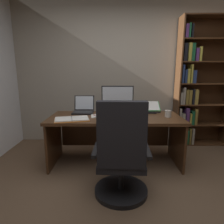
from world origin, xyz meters
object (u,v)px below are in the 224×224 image
bookshelf (196,88)px  notepad (96,116)px  keyboard (118,118)px  pen (98,115)px  computer_mouse (140,118)px  monitor (117,99)px  laptop (84,109)px  reading_stand_with_book (150,107)px  desk (115,127)px  office_chair (121,159)px  coffee_mug (168,114)px  open_binder (72,119)px

bookshelf → notepad: bookshelf is taller
keyboard → pen: size_ratio=3.00×
computer_mouse → pen: (-0.59, 0.16, -0.01)m
monitor → laptop: size_ratio=1.55×
reading_stand_with_book → notepad: reading_stand_with_book is taller
keyboard → pen: (-0.29, 0.16, 0.00)m
monitor → keyboard: bearing=-90.0°
keyboard → pen: bearing=151.5°
desk → bookshelf: size_ratio=0.83×
office_chair → monitor: bearing=93.3°
desk → pen: 0.33m
laptop → monitor: bearing=-0.7°
reading_stand_with_book → bookshelf: bearing=29.1°
bookshelf → keyboard: size_ratio=5.41×
monitor → pen: 0.43m
laptop → coffee_mug: 1.28m
office_chair → notepad: (-0.33, 0.82, 0.26)m
open_binder → coffee_mug: bearing=-6.0°
monitor → office_chair: bearing=-88.9°
office_chair → coffee_mug: (0.69, 0.80, 0.31)m
pen → coffee_mug: bearing=-1.2°
office_chair → open_binder: office_chair is taller
desk → monitor: 0.44m
monitor → coffee_mug: (0.71, -0.28, -0.17)m
computer_mouse → notepad: bearing=165.6°
desk → bookshelf: bearing=26.8°
desk → open_binder: (-0.58, -0.29, 0.20)m
monitor → laptop: (-0.53, 0.01, -0.16)m
bookshelf → open_binder: 2.32m
laptop → keyboard: (0.53, -0.42, -0.04)m
computer_mouse → notepad: (-0.61, 0.16, -0.02)m
office_chair → computer_mouse: office_chair is taller
laptop → pen: 0.36m
coffee_mug → notepad: bearing=178.8°
monitor → notepad: monitor is taller
reading_stand_with_book → open_binder: size_ratio=0.60×
computer_mouse → keyboard: bearing=180.0°
monitor → open_binder: size_ratio=0.98×
computer_mouse → reading_stand_with_book: reading_stand_with_book is taller
office_chair → open_binder: (-0.64, 0.62, 0.27)m
open_binder → pen: open_binder is taller
office_chair → keyboard: bearing=94.0°
reading_stand_with_book → pen: bearing=-158.8°
monitor → keyboard: (0.00, -0.41, -0.20)m
computer_mouse → reading_stand_with_book: size_ratio=0.35×
bookshelf → pen: bookshelf is taller
computer_mouse → reading_stand_with_book: (0.22, 0.47, 0.06)m
laptop → open_binder: laptop is taller
monitor → keyboard: size_ratio=1.17×
desk → bookshelf: (1.47, 0.74, 0.53)m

